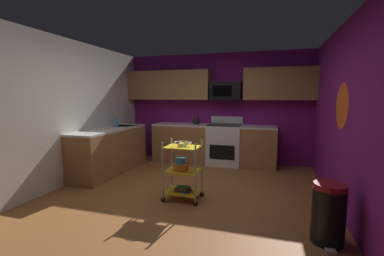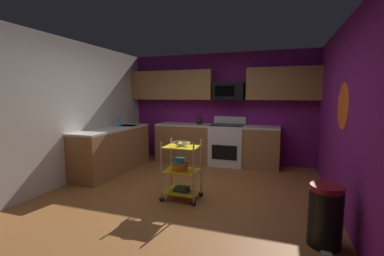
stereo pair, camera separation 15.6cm
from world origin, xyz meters
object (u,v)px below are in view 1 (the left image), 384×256
object	(u,v)px
mixing_bowl_small	(180,161)
book_stack	(183,189)
oven_range	(224,144)
fruit_bowl	(183,143)
kettle	(197,121)
trash_can	(328,213)
rolling_cart	(183,171)
mixing_bowl_large	(181,166)
microwave	(226,91)
dish_soap_bottle	(117,122)

from	to	relation	value
mixing_bowl_small	book_stack	xyz separation A→B (m)	(0.02, 0.04, -0.46)
oven_range	fruit_bowl	bearing A→B (deg)	-96.54
kettle	trash_can	world-z (taller)	kettle
oven_range	rolling_cart	xyz separation A→B (m)	(-0.26, -2.26, -0.03)
rolling_cart	mixing_bowl_large	xyz separation A→B (m)	(-0.03, 0.00, 0.07)
fruit_bowl	kettle	bearing A→B (deg)	100.45
book_stack	mixing_bowl_small	bearing A→B (deg)	-122.41
fruit_bowl	kettle	size ratio (longest dim) A/B	1.03
rolling_cart	trash_can	world-z (taller)	rolling_cart
kettle	fruit_bowl	bearing A→B (deg)	-79.55
oven_range	kettle	size ratio (longest dim) A/B	4.17
rolling_cart	mixing_bowl_small	distance (m)	0.17
oven_range	book_stack	size ratio (longest dim) A/B	4.33
microwave	rolling_cart	distance (m)	2.69
oven_range	fruit_bowl	size ratio (longest dim) A/B	4.04
mixing_bowl_small	trash_can	distance (m)	2.04
kettle	oven_range	bearing A→B (deg)	0.33
book_stack	oven_range	bearing A→B (deg)	83.46
oven_range	mixing_bowl_large	size ratio (longest dim) A/B	4.37
rolling_cart	dish_soap_bottle	distance (m)	2.38
oven_range	mixing_bowl_small	size ratio (longest dim) A/B	6.04
book_stack	trash_can	bearing A→B (deg)	-19.85
book_stack	microwave	bearing A→B (deg)	83.76
microwave	rolling_cart	bearing A→B (deg)	-96.24
microwave	dish_soap_bottle	bearing A→B (deg)	-153.15
book_stack	trash_can	distance (m)	2.01
microwave	rolling_cart	size ratio (longest dim) A/B	0.77
rolling_cart	mixing_bowl_small	size ratio (longest dim) A/B	5.03
mixing_bowl_small	oven_range	bearing A→B (deg)	82.98
kettle	trash_can	bearing A→B (deg)	-51.92
microwave	dish_soap_bottle	xyz separation A→B (m)	(-2.20, -1.11, -0.68)
fruit_bowl	dish_soap_bottle	bearing A→B (deg)	147.15
fruit_bowl	trash_can	size ratio (longest dim) A/B	0.41
fruit_bowl	trash_can	world-z (taller)	fruit_bowl
book_stack	trash_can	world-z (taller)	trash_can
microwave	fruit_bowl	xyz separation A→B (m)	(-0.26, -2.37, -0.82)
microwave	book_stack	distance (m)	2.84
oven_range	rolling_cart	world-z (taller)	oven_range
rolling_cart	dish_soap_bottle	size ratio (longest dim) A/B	4.57
trash_can	oven_range	bearing A→B (deg)	118.94
book_stack	dish_soap_bottle	bearing A→B (deg)	147.15
fruit_bowl	kettle	world-z (taller)	kettle
oven_range	rolling_cart	bearing A→B (deg)	-96.54
oven_range	fruit_bowl	xyz separation A→B (m)	(-0.26, -2.26, 0.40)
oven_range	microwave	bearing A→B (deg)	90.26
dish_soap_bottle	kettle	bearing A→B (deg)	33.40
mixing_bowl_large	mixing_bowl_small	xyz separation A→B (m)	(0.01, -0.04, 0.10)
dish_soap_bottle	rolling_cart	bearing A→B (deg)	-32.85
mixing_bowl_large	kettle	world-z (taller)	kettle
microwave	book_stack	world-z (taller)	microwave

